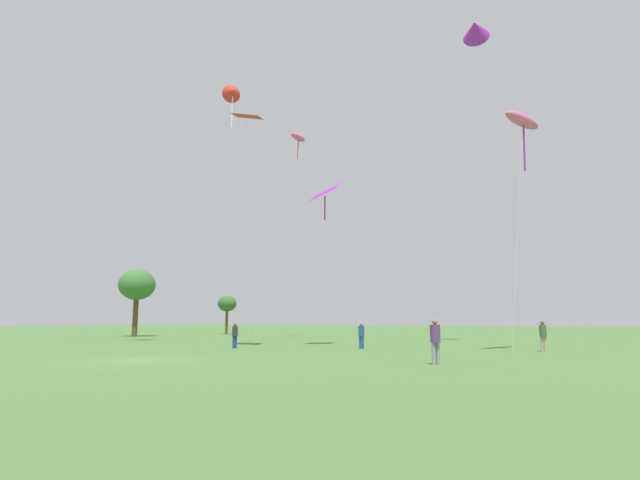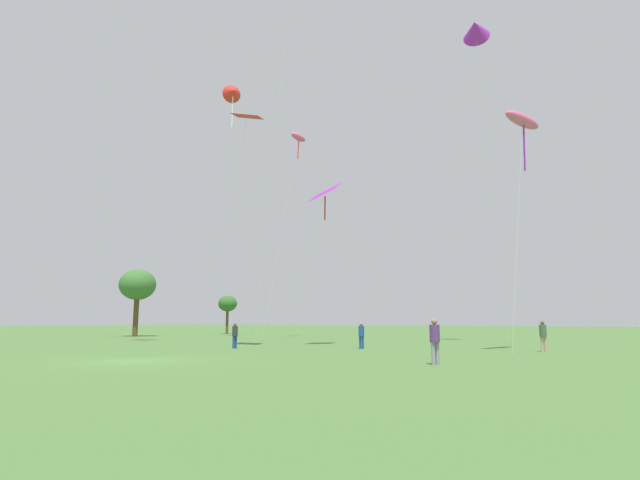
# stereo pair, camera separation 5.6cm
# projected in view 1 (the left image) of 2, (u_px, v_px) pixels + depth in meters

# --- Properties ---
(ground) EXTENTS (280.00, 280.00, 0.00)m
(ground) POSITION_uv_depth(u_px,v_px,m) (135.00, 361.00, 21.63)
(ground) COLOR #4C7538
(person_standing_0) EXTENTS (0.35, 0.35, 1.58)m
(person_standing_0) POSITION_uv_depth(u_px,v_px,m) (361.00, 334.00, 31.24)
(person_standing_0) COLOR #1E478C
(person_standing_0) RESTS_ON ground
(person_standing_1) EXTENTS (0.40, 0.40, 1.79)m
(person_standing_1) POSITION_uv_depth(u_px,v_px,m) (435.00, 338.00, 20.07)
(person_standing_1) COLOR gray
(person_standing_1) RESTS_ON ground
(person_standing_2) EXTENTS (0.34, 0.34, 1.55)m
(person_standing_2) POSITION_uv_depth(u_px,v_px,m) (235.00, 334.00, 31.67)
(person_standing_2) COLOR #1E478C
(person_standing_2) RESTS_ON ground
(person_standing_3) EXTENTS (0.38, 0.38, 1.70)m
(person_standing_3) POSITION_uv_depth(u_px,v_px,m) (543.00, 334.00, 28.30)
(person_standing_3) COLOR tan
(person_standing_3) RESTS_ON ground
(kite_flying_0) EXTENTS (2.28, 5.17, 25.40)m
(kite_flying_0) POSITION_uv_depth(u_px,v_px,m) (233.00, 92.00, 51.21)
(kite_flying_0) COLOR silver
(kite_flying_0) RESTS_ON ground
(kite_flying_1) EXTENTS (2.46, 4.01, 25.87)m
(kite_flying_1) POSITION_uv_depth(u_px,v_px,m) (475.00, 30.00, 40.65)
(kite_flying_1) COLOR silver
(kite_flying_1) RESTS_ON ground
(kite_flying_3) EXTENTS (5.95, 2.78, 11.48)m
(kite_flying_3) POSITION_uv_depth(u_px,v_px,m) (324.00, 193.00, 36.05)
(kite_flying_3) COLOR silver
(kite_flying_3) RESTS_ON ground
(kite_flying_5) EXTENTS (1.59, 4.42, 13.53)m
(kite_flying_5) POSITION_uv_depth(u_px,v_px,m) (522.00, 121.00, 29.31)
(kite_flying_5) COLOR silver
(kite_flying_5) RESTS_ON ground
(kite_flying_6) EXTENTS (2.22, 4.14, 20.89)m
(kite_flying_6) POSITION_uv_depth(u_px,v_px,m) (298.00, 138.00, 52.69)
(kite_flying_6) COLOR silver
(kite_flying_6) RESTS_ON ground
(kite_flying_7) EXTENTS (4.71, 2.84, 15.82)m
(kite_flying_7) POSITION_uv_depth(u_px,v_px,m) (247.00, 116.00, 34.31)
(kite_flying_7) COLOR silver
(kite_flying_7) RESTS_ON ground
(park_tree_1) EXTENTS (2.35, 2.35, 4.79)m
(park_tree_1) POSITION_uv_depth(u_px,v_px,m) (227.00, 304.00, 64.26)
(park_tree_1) COLOR brown
(park_tree_1) RESTS_ON ground
(park_tree_2) EXTENTS (3.87, 3.87, 7.18)m
(park_tree_2) POSITION_uv_depth(u_px,v_px,m) (137.00, 285.00, 55.07)
(park_tree_2) COLOR brown
(park_tree_2) RESTS_ON ground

